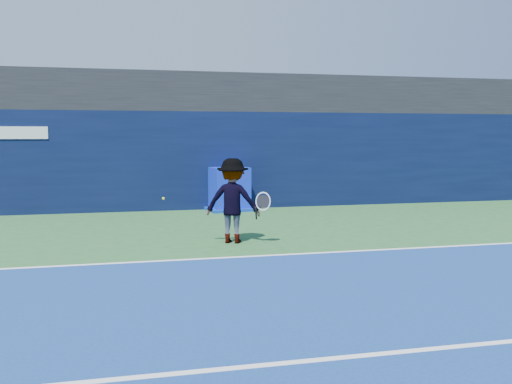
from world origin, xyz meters
TOP-DOWN VIEW (x-y plane):
  - ground at (0.00, 0.00)m, footprint 80.00×80.00m
  - baseline at (0.00, 3.00)m, footprint 24.00×0.10m
  - service_line at (0.00, -2.00)m, footprint 24.00×0.10m
  - stadium_band at (0.00, 11.50)m, footprint 36.00×3.00m
  - back_wall_assembly at (-0.00, 10.50)m, footprint 36.00×1.03m
  - equipment_cart at (0.44, 9.78)m, footprint 1.56×1.56m
  - tennis_player at (-0.45, 4.51)m, footprint 1.42×1.06m
  - tennis_ball at (-1.81, 5.94)m, footprint 0.06×0.06m

SIDE VIEW (x-z plane):
  - ground at x=0.00m, z-range 0.00..0.00m
  - baseline at x=0.00m, z-range 0.01..0.01m
  - service_line at x=0.00m, z-range 0.01..0.01m
  - equipment_cart at x=0.44m, z-range -0.06..1.25m
  - tennis_ball at x=-1.81m, z-range 0.79..0.86m
  - tennis_player at x=-0.45m, z-range 0.00..1.80m
  - back_wall_assembly at x=0.00m, z-range 0.00..3.00m
  - stadium_band at x=0.00m, z-range 3.00..4.20m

